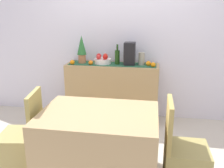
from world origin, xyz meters
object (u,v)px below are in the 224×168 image
Objects in this scene: sideboard_console at (112,92)px; fruit_bowl at (103,61)px; chair_near_window at (23,149)px; chair_by_corner at (184,164)px; dining_table at (99,147)px; wine_bottle at (117,57)px; ceramic_vase at (142,59)px; coffee_maker at (130,54)px; potted_plant at (82,48)px.

fruit_bowl is at bearing 180.00° from sideboard_console.
chair_by_corner is at bearing -0.08° from chair_near_window.
sideboard_console is 1.48m from dining_table.
chair_near_window is at bearing 179.83° from dining_table.
wine_bottle reaches higher than ceramic_vase.
chair_by_corner is (1.08, -1.47, -0.66)m from fruit_bowl.
wine_bottle is 0.33× the size of chair_near_window.
coffee_maker reaches higher than ceramic_vase.
coffee_maker is at bearing 0.00° from sideboard_console.
coffee_maker reaches higher than dining_table.
fruit_bowl is 0.22× the size of dining_table.
coffee_maker is at bearing 56.53° from chair_near_window.
fruit_bowl is 0.27× the size of chair_near_window.
coffee_maker is 1.93m from chair_near_window.
sideboard_console is at bearing 180.00° from wine_bottle.
chair_by_corner reaches higher than sideboard_console.
coffee_maker is 0.37× the size of chair_near_window.
sideboard_console is 4.17× the size of coffee_maker.
fruit_bowl is 0.27× the size of chair_by_corner.
ceramic_vase is at bearing 0.00° from wine_bottle.
coffee_maker is 0.19m from ceramic_vase.
wine_bottle reaches higher than fruit_bowl.
ceramic_vase is 0.21× the size of chair_by_corner.
wine_bottle is at bearing 91.34° from dining_table.
fruit_bowl is 0.83× the size of wine_bottle.
coffee_maker is 0.29× the size of dining_table.
chair_near_window is (-0.79, -1.47, -0.73)m from wine_bottle.
coffee_maker is at bearing 0.00° from wine_bottle.
coffee_maker reaches higher than chair_by_corner.
dining_table is at bearing -102.32° from ceramic_vase.
wine_bottle is 1.86m from chair_by_corner.
chair_near_window is at bearing 179.92° from chair_by_corner.
sideboard_console is at bearing 94.19° from dining_table.
chair_near_window is 1.65m from chair_by_corner.
ceramic_vase is 2.00m from chair_near_window.
potted_plant is at bearing 180.00° from wine_bottle.
wine_bottle is 0.19m from coffee_maker.
fruit_bowl is at bearing 180.00° from coffee_maker.
potted_plant is 2.20m from chair_by_corner.
sideboard_console is 1.53× the size of chair_near_window.
coffee_maker is (0.26, 0.00, 0.61)m from sideboard_console.
dining_table is 1.25× the size of chair_near_window.
potted_plant reaches higher than coffee_maker.
ceramic_vase is (0.43, 0.00, 0.54)m from sideboard_console.
ceramic_vase is at bearing 77.68° from dining_table.
potted_plant is at bearing 180.00° from ceramic_vase.
fruit_bowl is 0.42m from coffee_maker.
chair_by_corner reaches higher than dining_table.
ceramic_vase is at bearing 0.00° from fruit_bowl.
coffee_maker is 1.77× the size of ceramic_vase.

